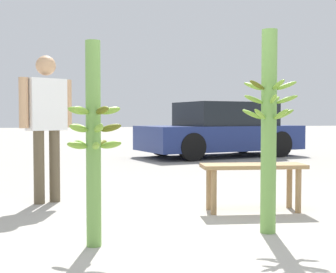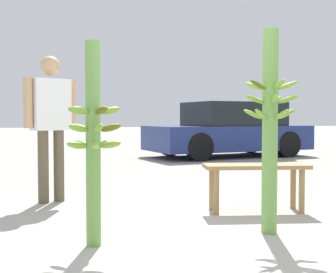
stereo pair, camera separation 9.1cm
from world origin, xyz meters
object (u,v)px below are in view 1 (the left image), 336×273
banana_stalk_left (93,140)px  banana_stalk_center (269,128)px  vendor_person (46,115)px  parked_car (221,130)px  market_bench (253,173)px

banana_stalk_left → banana_stalk_center: banana_stalk_center is taller
banana_stalk_left → vendor_person: size_ratio=0.93×
banana_stalk_left → parked_car: size_ratio=0.37×
vendor_person → market_bench: (2.03, -1.12, -0.60)m
banana_stalk_left → parked_car: bearing=59.9°
parked_car → vendor_person: bearing=130.7°
banana_stalk_left → vendor_person: bearing=97.7°
banana_stalk_left → market_bench: (1.77, 0.84, -0.41)m
banana_stalk_left → banana_stalk_center: size_ratio=0.91×
banana_stalk_left → market_bench: size_ratio=1.39×
vendor_person → market_bench: bearing=-54.0°
banana_stalk_left → market_bench: banana_stalk_left is taller
banana_stalk_center → parked_car: (2.68, 7.18, -0.24)m
banana_stalk_center → parked_car: 7.67m
banana_stalk_left → parked_car: banana_stalk_left is taller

